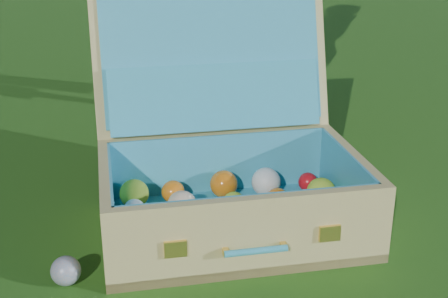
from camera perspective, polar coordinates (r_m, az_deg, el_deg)
ground at (r=1.55m, az=7.26°, el=-8.73°), size 60.00×60.00×0.00m
stray_ball at (r=1.42m, az=-14.27°, el=-10.74°), size 0.07×0.07×0.07m
suitcase at (r=1.61m, az=0.06°, el=-0.68°), size 0.69×0.65×0.60m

